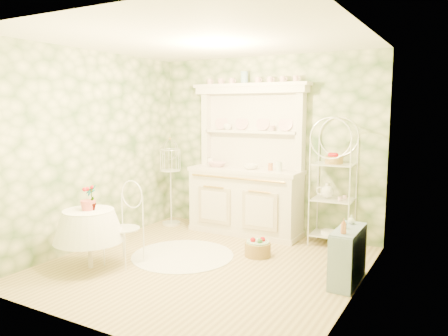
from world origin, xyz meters
The scene contains 22 objects.
floor centered at (0.00, 0.00, 0.00)m, with size 3.60×3.60×0.00m, color tan.
ceiling centered at (0.00, 0.00, 2.70)m, with size 3.60×3.60×0.00m, color white.
wall_left centered at (-1.80, 0.00, 1.35)m, with size 3.60×3.60×0.00m, color beige.
wall_right centered at (1.80, 0.00, 1.35)m, with size 3.60×3.60×0.00m, color beige.
wall_back centered at (0.00, 1.80, 1.35)m, with size 3.60×3.60×0.00m, color beige.
wall_front centered at (0.00, -1.80, 1.35)m, with size 3.60×3.60×0.00m, color beige.
kitchen_dresser centered at (-0.20, 1.52, 1.15)m, with size 1.87×0.61×2.29m, color white.
bakers_rack centered at (1.13, 1.58, 0.83)m, with size 0.52×0.37×1.66m, color white.
side_shelf centered at (1.66, 0.33, 0.31)m, with size 0.26×0.71×0.61m, color #839AAF.
round_table centered at (-1.16, -0.74, 0.31)m, with size 0.57×0.57×0.62m, color white.
cafe_chair centered at (-0.89, -0.44, 0.49)m, with size 0.44×0.44×0.97m, color white.
birdcage_stand centered at (-1.50, 1.37, 0.70)m, with size 0.33×0.33×1.39m, color white.
floor_basket centered at (0.42, 0.64, 0.12)m, with size 0.36×0.36×0.23m, color #A58343.
lace_rug centered at (-0.43, 0.17, 0.01)m, with size 1.34×1.34×0.01m, color white.
bowl_floral centered at (-0.68, 1.50, 1.02)m, with size 0.29×0.29×0.07m, color white.
bowl_white centered at (-0.10, 1.50, 1.02)m, with size 0.23×0.23×0.07m, color white.
cup_left centered at (-0.59, 1.66, 1.61)m, with size 0.13×0.13×0.10m, color white.
cup_right centered at (0.16, 1.68, 1.61)m, with size 0.09×0.09×0.09m, color white.
potted_geranium centered at (-1.11, -0.72, 0.85)m, with size 0.16×0.11×0.30m, color #3F7238.
bottle_amber centered at (1.66, 0.10, 0.68)m, with size 0.06×0.06×0.16m, color #BC7143.
bottle_blue centered at (1.61, 0.31, 0.65)m, with size 0.05×0.05×0.10m, color #7CA5BE.
bottle_glass centered at (1.64, 0.54, 0.65)m, with size 0.08×0.08×0.10m, color silver.
Camera 1 is at (2.74, -4.36, 1.90)m, focal length 35.00 mm.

